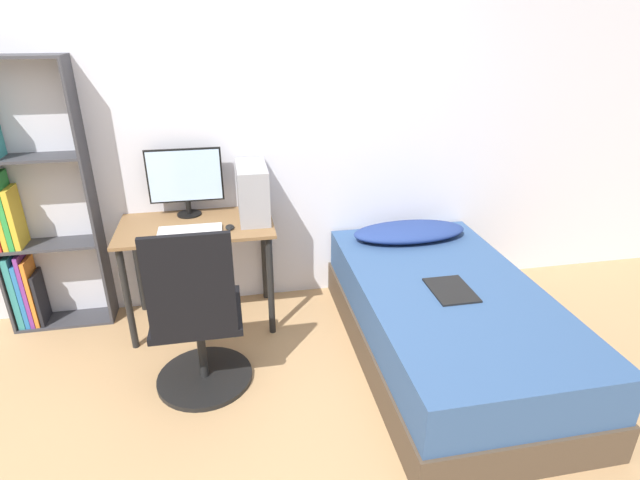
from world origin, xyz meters
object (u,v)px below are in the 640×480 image
at_px(bed, 446,322).
at_px(monitor, 185,179).
at_px(bookshelf, 21,214).
at_px(keyboard, 190,230).
at_px(office_chair, 198,330).
at_px(pc_tower, 253,192).

height_order(bed, monitor, monitor).
bearing_deg(bookshelf, keyboard, -15.17).
relative_size(office_chair, pc_tower, 2.50).
xyz_separation_m(bookshelf, pc_tower, (1.49, -0.12, 0.10)).
distance_m(bed, keyboard, 1.72).
height_order(bookshelf, pc_tower, bookshelf).
bearing_deg(pc_tower, office_chair, -116.14).
xyz_separation_m(bookshelf, monitor, (1.05, 0.01, 0.17)).
xyz_separation_m(bed, pc_tower, (-1.12, 0.75, 0.68)).
bearing_deg(monitor, keyboard, -86.32).
bearing_deg(pc_tower, monitor, 163.25).
relative_size(bookshelf, bed, 0.91).
bearing_deg(office_chair, pc_tower, 63.86).
distance_m(office_chair, bed, 1.51).
height_order(office_chair, bed, office_chair).
xyz_separation_m(bookshelf, keyboard, (1.07, -0.29, -0.07)).
bearing_deg(keyboard, bed, -20.77).
distance_m(bed, monitor, 1.94).
xyz_separation_m(office_chair, monitor, (-0.05, 0.91, 0.60)).
relative_size(office_chair, monitor, 2.12).
distance_m(office_chair, keyboard, 0.70).
bearing_deg(keyboard, pc_tower, 22.37).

